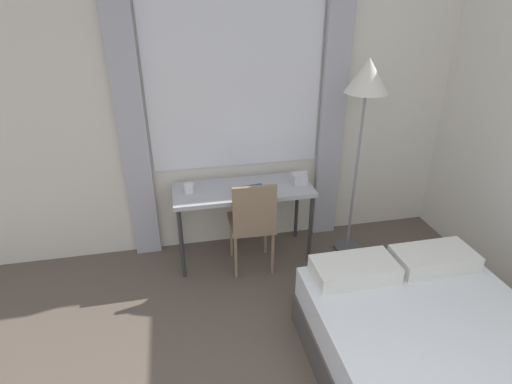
{
  "coord_description": "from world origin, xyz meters",
  "views": [
    {
      "loc": [
        -0.43,
        -0.27,
        2.36
      ],
      "look_at": [
        0.18,
        2.59,
        0.9
      ],
      "focal_mm": 28.0,
      "sensor_mm": 36.0,
      "label": 1
    }
  ],
  "objects_px": {
    "bed": "(451,379)",
    "desk": "(243,194)",
    "desk_chair": "(253,220)",
    "mug": "(189,188)",
    "telephone": "(299,178)",
    "standing_lamp": "(366,87)",
    "book": "(249,190)"
  },
  "relations": [
    {
      "from": "bed",
      "to": "desk",
      "type": "bearing_deg",
      "value": 116.32
    },
    {
      "from": "desk_chair",
      "to": "mug",
      "type": "height_order",
      "value": "desk_chair"
    },
    {
      "from": "bed",
      "to": "telephone",
      "type": "height_order",
      "value": "telephone"
    },
    {
      "from": "desk_chair",
      "to": "telephone",
      "type": "relative_size",
      "value": 6.26
    },
    {
      "from": "desk",
      "to": "standing_lamp",
      "type": "xyz_separation_m",
      "value": [
        1.06,
        -0.11,
        0.96
      ]
    },
    {
      "from": "bed",
      "to": "standing_lamp",
      "type": "height_order",
      "value": "standing_lamp"
    },
    {
      "from": "desk",
      "to": "book",
      "type": "relative_size",
      "value": 4.31
    },
    {
      "from": "bed",
      "to": "book",
      "type": "bearing_deg",
      "value": 116.07
    },
    {
      "from": "standing_lamp",
      "to": "book",
      "type": "height_order",
      "value": "standing_lamp"
    },
    {
      "from": "bed",
      "to": "desk_chair",
      "type": "bearing_deg",
      "value": 118.32
    },
    {
      "from": "desk",
      "to": "desk_chair",
      "type": "height_order",
      "value": "desk_chair"
    },
    {
      "from": "telephone",
      "to": "bed",
      "type": "bearing_deg",
      "value": -78.14
    },
    {
      "from": "desk_chair",
      "to": "telephone",
      "type": "height_order",
      "value": "desk_chair"
    },
    {
      "from": "desk",
      "to": "bed",
      "type": "height_order",
      "value": "desk"
    },
    {
      "from": "desk",
      "to": "mug",
      "type": "xyz_separation_m",
      "value": [
        -0.49,
        0.0,
        0.11
      ]
    },
    {
      "from": "desk",
      "to": "book",
      "type": "bearing_deg",
      "value": -57.73
    },
    {
      "from": "telephone",
      "to": "standing_lamp",
      "type": "bearing_deg",
      "value": -11.21
    },
    {
      "from": "bed",
      "to": "mug",
      "type": "relative_size",
      "value": 22.82
    },
    {
      "from": "bed",
      "to": "telephone",
      "type": "relative_size",
      "value": 13.34
    },
    {
      "from": "book",
      "to": "mug",
      "type": "height_order",
      "value": "mug"
    },
    {
      "from": "bed",
      "to": "mug",
      "type": "xyz_separation_m",
      "value": [
        -1.42,
        1.89,
        0.53
      ]
    },
    {
      "from": "desk_chair",
      "to": "bed",
      "type": "height_order",
      "value": "desk_chair"
    },
    {
      "from": "desk_chair",
      "to": "mug",
      "type": "distance_m",
      "value": 0.64
    },
    {
      "from": "standing_lamp",
      "to": "mug",
      "type": "relative_size",
      "value": 21.93
    },
    {
      "from": "standing_lamp",
      "to": "telephone",
      "type": "bearing_deg",
      "value": 168.79
    },
    {
      "from": "desk",
      "to": "standing_lamp",
      "type": "relative_size",
      "value": 0.68
    },
    {
      "from": "telephone",
      "to": "mug",
      "type": "height_order",
      "value": "telephone"
    },
    {
      "from": "book",
      "to": "bed",
      "type": "bearing_deg",
      "value": -63.93
    },
    {
      "from": "desk_chair",
      "to": "mug",
      "type": "bearing_deg",
      "value": 157.82
    },
    {
      "from": "bed",
      "to": "telephone",
      "type": "xyz_separation_m",
      "value": [
        -0.39,
        1.88,
        0.54
      ]
    },
    {
      "from": "desk_chair",
      "to": "telephone",
      "type": "distance_m",
      "value": 0.61
    },
    {
      "from": "desk_chair",
      "to": "bed",
      "type": "relative_size",
      "value": 0.47
    }
  ]
}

